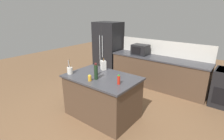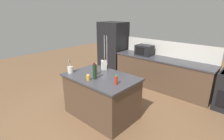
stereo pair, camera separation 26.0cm
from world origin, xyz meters
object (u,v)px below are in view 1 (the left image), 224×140
at_px(knife_block, 103,65).
at_px(utensil_crock, 70,70).
at_px(refrigerator, 108,49).
at_px(wine_bottle, 96,72).
at_px(microwave, 140,50).
at_px(honey_jar, 90,78).
at_px(pepper_grinder, 96,70).
at_px(hot_sauce_bottle, 119,80).

relative_size(knife_block, utensil_crock, 0.91).
distance_m(refrigerator, wine_bottle, 2.95).
distance_m(microwave, honey_jar, 2.54).
relative_size(pepper_grinder, wine_bottle, 0.75).
height_order(microwave, utensil_crock, utensil_crock).
height_order(refrigerator, wine_bottle, refrigerator).
bearing_deg(wine_bottle, honey_jar, -104.74).
xyz_separation_m(microwave, knife_block, (0.04, -1.83, -0.04)).
xyz_separation_m(microwave, utensil_crock, (-0.35, -2.50, -0.08)).
distance_m(microwave, knife_block, 1.84).
distance_m(refrigerator, utensil_crock, 2.74).
xyz_separation_m(microwave, hot_sauce_bottle, (0.83, -2.31, -0.07)).
bearing_deg(microwave, utensil_crock, -98.02).
bearing_deg(utensil_crock, pepper_grinder, 30.58).
relative_size(microwave, honey_jar, 4.05).
bearing_deg(microwave, pepper_grinder, -85.94).
distance_m(honey_jar, wine_bottle, 0.18).
relative_size(microwave, utensil_crock, 1.54).
height_order(utensil_crock, honey_jar, utensil_crock).
relative_size(refrigerator, microwave, 3.81).
xyz_separation_m(microwave, honey_jar, (0.28, -2.53, -0.10)).
bearing_deg(honey_jar, refrigerator, 122.23).
bearing_deg(pepper_grinder, hot_sauce_bottle, -9.02).
bearing_deg(pepper_grinder, honey_jar, -69.24).
height_order(honey_jar, wine_bottle, wine_bottle).
xyz_separation_m(utensil_crock, pepper_grinder, (0.51, 0.30, 0.04)).
distance_m(pepper_grinder, hot_sauce_bottle, 0.68).
bearing_deg(utensil_crock, honey_jar, -2.20).
relative_size(refrigerator, knife_block, 6.50).
bearing_deg(honey_jar, wine_bottle, 75.26).
bearing_deg(hot_sauce_bottle, pepper_grinder, 170.98).
height_order(utensil_crock, pepper_grinder, utensil_crock).
distance_m(honey_jar, hot_sauce_bottle, 0.59).
relative_size(knife_block, hot_sauce_bottle, 1.57).
distance_m(microwave, hot_sauce_bottle, 2.45).
distance_m(utensil_crock, honey_jar, 0.63).
bearing_deg(refrigerator, knife_block, -53.66).
bearing_deg(honey_jar, hot_sauce_bottle, 21.69).
relative_size(utensil_crock, wine_bottle, 0.95).
relative_size(refrigerator, honey_jar, 15.43).
distance_m(wine_bottle, hot_sauce_bottle, 0.52).
bearing_deg(honey_jar, knife_block, 108.97).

